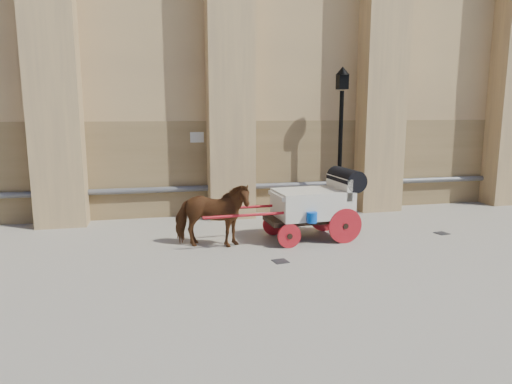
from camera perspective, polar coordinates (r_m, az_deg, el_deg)
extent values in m
plane|color=gray|center=(11.36, 4.96, -6.87)|extent=(90.00, 90.00, 0.00)
cube|color=olive|center=(15.55, 7.50, 3.33)|extent=(44.00, 0.35, 3.00)
cylinder|color=#59595B|center=(15.38, 7.79, 0.99)|extent=(42.00, 0.18, 0.18)
cube|color=beige|center=(14.40, -7.39, 6.80)|extent=(0.42, 0.04, 0.32)
imported|color=brown|center=(11.17, -5.55, -2.91)|extent=(2.06, 1.34, 1.60)
cube|color=black|center=(11.96, 6.55, -3.31)|extent=(2.25, 1.13, 0.12)
cube|color=beige|center=(11.91, 7.04, -1.41)|extent=(1.97, 1.36, 0.70)
cube|color=beige|center=(12.15, 10.33, 0.64)|extent=(0.22, 1.25, 0.55)
cube|color=beige|center=(11.56, 3.19, -0.44)|extent=(0.41, 1.12, 0.10)
cylinder|color=black|center=(12.20, 11.19, 1.61)|extent=(0.63, 1.28, 0.56)
cylinder|color=#AA161E|center=(11.74, 11.08, -4.18)|extent=(0.90, 0.11, 0.90)
cylinder|color=#AA161E|center=(12.82, 8.58, -2.90)|extent=(0.90, 0.11, 0.90)
cylinder|color=#AA161E|center=(11.20, 4.19, -5.51)|extent=(0.60, 0.10, 0.60)
cylinder|color=#AA161E|center=(12.32, 2.21, -4.04)|extent=(0.60, 0.10, 0.60)
cylinder|color=#AA161E|center=(10.95, -0.50, -2.88)|extent=(2.39, 0.21, 0.07)
cylinder|color=#AA161E|center=(11.80, -1.67, -1.94)|extent=(2.39, 0.21, 0.07)
cylinder|color=blue|center=(11.21, 7.00, -3.17)|extent=(0.26, 0.26, 0.26)
cylinder|color=black|center=(14.71, 10.46, 4.68)|extent=(0.13, 0.13, 3.92)
cone|color=black|center=(14.97, 10.24, -2.06)|extent=(0.39, 0.39, 0.39)
cube|color=black|center=(14.67, 10.74, 13.39)|extent=(0.31, 0.31, 0.46)
cone|color=black|center=(14.70, 10.78, 14.67)|extent=(0.44, 0.44, 0.26)
cube|color=black|center=(10.28, 3.07, -8.64)|extent=(0.37, 0.37, 0.01)
cube|color=black|center=(13.52, 22.20, -4.80)|extent=(0.37, 0.37, 0.01)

